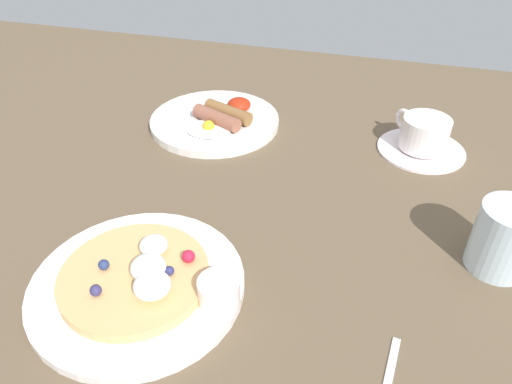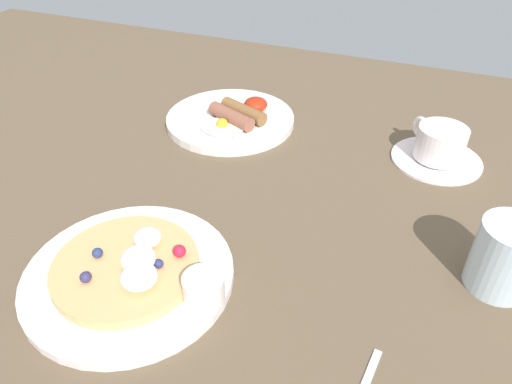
{
  "view_description": "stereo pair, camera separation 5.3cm",
  "coord_description": "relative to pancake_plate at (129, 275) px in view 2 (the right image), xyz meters",
  "views": [
    {
      "loc": [
        0.15,
        -0.47,
        0.41
      ],
      "look_at": [
        0.01,
        0.01,
        0.04
      ],
      "focal_mm": 33.37,
      "sensor_mm": 36.0,
      "label": 1
    },
    {
      "loc": [
        0.2,
        -0.45,
        0.41
      ],
      "look_at": [
        0.01,
        0.01,
        0.04
      ],
      "focal_mm": 33.37,
      "sensor_mm": 36.0,
      "label": 2
    }
  ],
  "objects": [
    {
      "name": "coffee_cup",
      "position": [
        0.31,
        0.39,
        0.03
      ],
      "size": [
        0.09,
        0.09,
        0.05
      ],
      "color": "white",
      "rests_on": "coffee_saucer"
    },
    {
      "name": "water_glass",
      "position": [
        0.39,
        0.15,
        0.04
      ],
      "size": [
        0.07,
        0.07,
        0.08
      ],
      "primitive_type": "cylinder",
      "color": "silver",
      "rests_on": "ground_plane"
    },
    {
      "name": "pancake_with_berries",
      "position": [
        0.0,
        0.0,
        0.02
      ],
      "size": [
        0.17,
        0.17,
        0.04
      ],
      "color": "#E1A96A",
      "rests_on": "pancake_plate"
    },
    {
      "name": "coffee_saucer",
      "position": [
        0.31,
        0.39,
        -0.0
      ],
      "size": [
        0.14,
        0.14,
        0.01
      ],
      "primitive_type": "cylinder",
      "color": "white",
      "rests_on": "ground_plane"
    },
    {
      "name": "breakfast_plate",
      "position": [
        -0.05,
        0.38,
        0.0
      ],
      "size": [
        0.23,
        0.23,
        0.01
      ],
      "primitive_type": "cylinder",
      "color": "white",
      "rests_on": "ground_plane"
    },
    {
      "name": "pancake_plate",
      "position": [
        0.0,
        0.0,
        0.0
      ],
      "size": [
        0.24,
        0.24,
        0.01
      ],
      "primitive_type": "cylinder",
      "color": "white",
      "rests_on": "ground_plane"
    },
    {
      "name": "syrup_ramekin",
      "position": [
        0.1,
        -0.0,
        0.02
      ],
      "size": [
        0.05,
        0.05,
        0.03
      ],
      "color": "white",
      "rests_on": "pancake_plate"
    },
    {
      "name": "ground_plane",
      "position": [
        0.08,
        0.16,
        -0.02
      ],
      "size": [
        2.05,
        1.26,
        0.03
      ],
      "primitive_type": "cube",
      "color": "brown"
    },
    {
      "name": "fried_breakfast",
      "position": [
        -0.03,
        0.38,
        0.02
      ],
      "size": [
        0.11,
        0.14,
        0.03
      ],
      "color": "brown",
      "rests_on": "breakfast_plate"
    }
  ]
}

